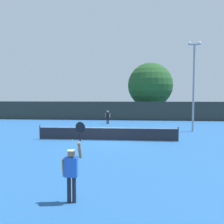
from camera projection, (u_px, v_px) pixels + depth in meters
name	position (u px, v px, depth m)	size (l,w,h in m)	color
ground_plane	(107.00, 140.00, 17.41)	(120.00, 120.00, 0.00)	#235693
tennis_net	(107.00, 133.00, 17.38)	(10.43, 0.08, 1.07)	#232328
perimeter_fence	(119.00, 111.00, 32.63)	(35.40, 0.12, 2.60)	#2D332D
player_serving	(72.00, 168.00, 7.08)	(0.68, 0.39, 2.46)	blue
player_receiving	(108.00, 116.00, 28.00)	(0.57, 0.23, 1.58)	black
tennis_ball	(72.00, 140.00, 17.45)	(0.07, 0.07, 0.07)	#CCE033
light_pole	(194.00, 81.00, 21.54)	(1.18, 0.28, 8.29)	gray
large_tree	(150.00, 85.00, 36.28)	(6.94, 6.94, 8.54)	brown
parked_car_near	(76.00, 112.00, 38.89)	(2.32, 4.37, 1.69)	red
parked_car_mid	(179.00, 111.00, 40.55)	(2.22, 4.34, 1.69)	black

